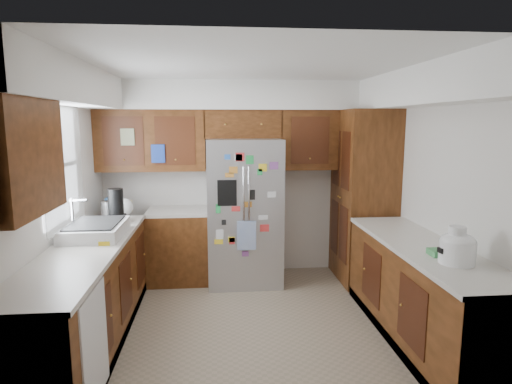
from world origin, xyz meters
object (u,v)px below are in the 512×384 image
fridge (244,212)px  pantry (363,197)px  rice_cooker (457,248)px  paper_towel (456,245)px

fridge → pantry: bearing=-2.1°
pantry → fridge: 1.51m
fridge → rice_cooker: fridge is taller
fridge → rice_cooker: 2.66m
rice_cooker → paper_towel: bearing=156.9°
rice_cooker → fridge: bearing=124.4°
pantry → rice_cooker: size_ratio=7.68×
pantry → fridge: pantry is taller
fridge → paper_towel: (1.49, -2.19, 0.17)m
rice_cooker → paper_towel: size_ratio=0.96×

